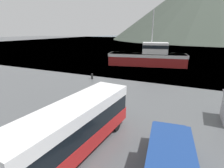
% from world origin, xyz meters
% --- Properties ---
extents(water_surface, '(240.00, 240.00, 0.00)m').
position_xyz_m(water_surface, '(0.00, 145.95, 0.00)').
color(water_surface, '#475B6B').
rests_on(water_surface, ground).
extents(hill_backdrop, '(170.14, 170.14, 61.84)m').
position_xyz_m(hill_backdrop, '(19.02, 182.52, 30.92)').
color(hill_backdrop, '#424C42').
rests_on(hill_backdrop, ground).
extents(tour_bus, '(3.43, 10.26, 3.38)m').
position_xyz_m(tour_bus, '(0.23, 8.10, 1.89)').
color(tour_bus, red).
rests_on(tour_bus, ground).
extents(delivery_van, '(2.85, 6.29, 2.44)m').
position_xyz_m(delivery_van, '(6.04, 8.29, 1.29)').
color(delivery_van, navy).
rests_on(delivery_van, ground).
extents(fishing_boat, '(17.73, 8.19, 12.09)m').
position_xyz_m(fishing_boat, '(-2.32, 39.77, 1.99)').
color(fishing_boat, maroon).
rests_on(fishing_boat, water_surface).
extents(storage_bin, '(1.47, 1.47, 1.08)m').
position_xyz_m(storage_bin, '(-3.13, 13.26, 0.55)').
color(storage_bin, olive).
rests_on(storage_bin, ground).
extents(mooring_bollard, '(0.36, 0.36, 0.94)m').
position_xyz_m(mooring_bollard, '(-8.03, 24.22, 0.51)').
color(mooring_bollard, black).
rests_on(mooring_bollard, ground).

